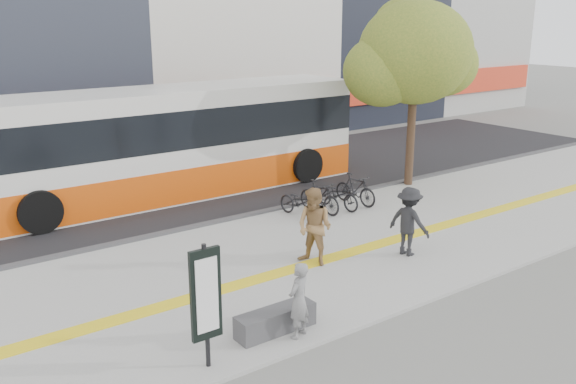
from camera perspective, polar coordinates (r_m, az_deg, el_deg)
ground at (r=14.32m, az=4.70°, el=-8.07°), size 120.00×120.00×0.00m
sidewalk at (r=15.37m, az=1.04°, el=-6.12°), size 40.00×7.00×0.08m
tactile_strip at (r=14.99m, az=2.21°, el=-6.54°), size 40.00×0.45×0.01m
street at (r=21.51m, az=-11.08°, el=0.06°), size 40.00×8.00×0.06m
curb at (r=18.10m, az=-5.65°, el=-2.63°), size 40.00×0.25×0.14m
bench at (r=11.89m, az=-1.15°, el=-11.68°), size 1.60×0.45×0.45m
signboard at (r=10.43m, az=-7.52°, el=-9.45°), size 0.55×0.10×2.20m
street_tree at (r=21.59m, az=11.28°, el=12.21°), size 4.40×3.80×6.31m
bus at (r=20.68m, az=-10.76°, el=4.20°), size 13.10×3.11×3.49m
bicycle_row at (r=18.80m, az=3.67°, el=-0.36°), size 2.87×1.73×0.97m
seated_woman at (r=11.50m, az=0.99°, el=-9.88°), size 0.62×0.52×1.46m
pedestrian_tan at (r=14.65m, az=2.45°, el=-3.21°), size 0.96×1.08×1.86m
pedestrian_dark at (r=15.53m, az=11.01°, el=-2.65°), size 0.83×1.21×1.72m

